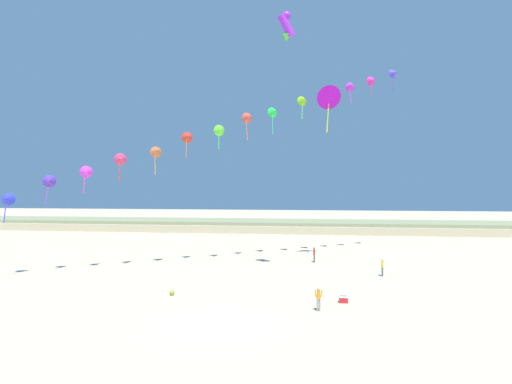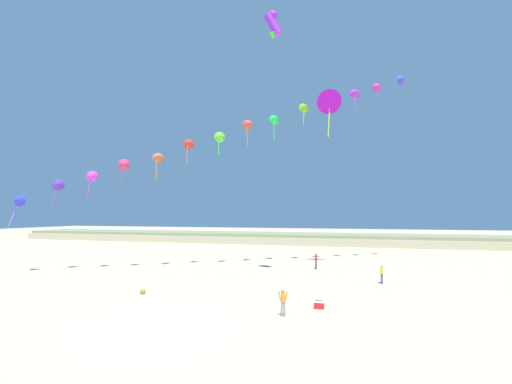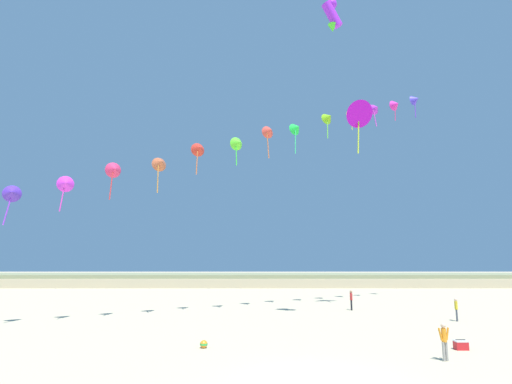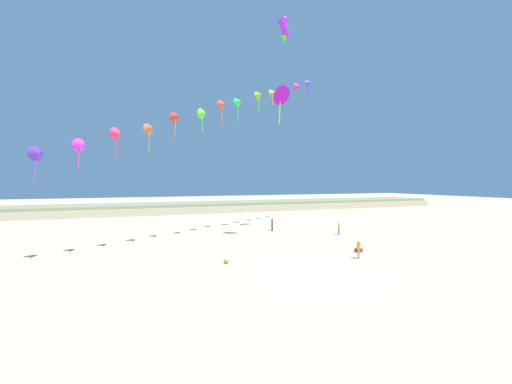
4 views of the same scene
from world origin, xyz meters
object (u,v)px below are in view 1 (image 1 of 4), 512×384
Objects in this scene: person_mid_center at (382,266)px; beach_cooler at (343,299)px; large_kite_low_lead at (328,96)px; beach_ball at (172,293)px; person_near_left at (319,297)px; person_near_right at (314,254)px; large_kite_mid_trail at (286,25)px.

beach_cooler is at bearing -115.51° from person_mid_center.
large_kite_low_lead is at bearing 123.06° from person_mid_center.
person_near_left is at bearing -13.37° from beach_ball.
person_near_left reaches higher than beach_cooler.
person_mid_center is 18.08m from beach_ball.
beach_ball is (-10.33, -14.09, -0.74)m from person_near_right.
beach_cooler is 12.01m from beach_ball.
beach_ball is (-16.09, -8.22, -0.70)m from person_mid_center.
large_kite_mid_trail reaches higher than large_kite_low_lead.
beach_cooler is (4.14, -6.32, -21.07)m from large_kite_mid_trail.
person_mid_center is 9.51m from beach_cooler.
person_near_left is 22.22m from large_kite_mid_trail.
person_near_right is 8.22m from person_mid_center.
person_near_left is 0.30× the size of large_kite_low_lead.
beach_ball is (-10.30, 2.45, -0.69)m from person_near_left.
large_kite_mid_trail is (-3.88, -8.92, 4.02)m from large_kite_low_lead.
beach_cooler is 1.59× the size of beach_ball.
person_mid_center reaches higher than person_near_left.
person_near_left is 12.14m from person_mid_center.
person_mid_center is 22.12m from large_kite_mid_trail.
person_mid_center is at bearing 15.25° from large_kite_mid_trail.
person_mid_center is at bearing 27.06° from beach_ball.
person_near_right is at bearing 134.44° from person_mid_center.
person_near_right is 17.49m from beach_ball.
person_near_right is 1.05× the size of person_mid_center.
large_kite_low_lead is 25.53m from beach_ball.
large_kite_low_lead reaches higher than beach_cooler.
person_near_right is at bearing 53.74° from beach_ball.
person_near_right reaches higher than beach_ball.
person_near_left is 23.91m from large_kite_low_lead.
person_near_right is at bearing 89.88° from person_near_left.
person_near_right is 16.43m from large_kite_low_lead.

